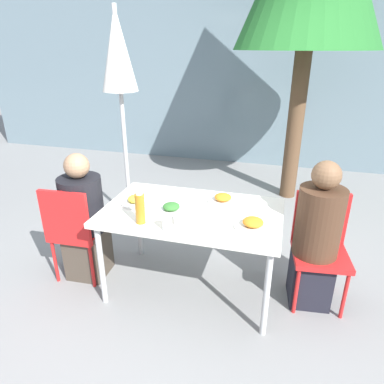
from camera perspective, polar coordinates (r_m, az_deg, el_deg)
The scene contains 15 objects.
ground_plane at distance 2.99m, azimuth 0.00°, elevation -15.51°, with size 24.00×24.00×0.00m, color gray.
building_facade at distance 5.88m, azimuth 9.94°, elevation 19.16°, with size 10.00×0.20×3.00m.
dining_table at distance 2.63m, azimuth 0.00°, elevation -4.17°, with size 1.35×0.83×0.72m.
chair_left at distance 2.99m, azimuth -19.05°, elevation -5.55°, with size 0.42×0.42×0.86m.
person_left at distance 3.02m, azimuth -17.51°, elevation -4.68°, with size 0.35×0.35×1.11m.
chair_right at distance 2.82m, azimuth 20.56°, elevation -7.58°, with size 0.44×0.44×0.86m.
person_right at distance 2.72m, azimuth 19.95°, elevation -7.51°, with size 0.33×0.33×1.16m.
closed_umbrella at distance 3.67m, azimuth -12.13°, elevation 20.18°, with size 0.36×0.36×2.24m.
plate_0 at distance 2.58m, azimuth -3.47°, elevation -2.73°, with size 0.23×0.23×0.07m.
plate_1 at distance 2.39m, azimuth 10.12°, elevation -5.28°, with size 0.26×0.26×0.07m.
plate_2 at distance 2.74m, azimuth -9.29°, elevation -1.42°, with size 0.24×0.24×0.07m.
plate_3 at distance 2.74m, azimuth 5.17°, elevation -1.16°, with size 0.25×0.25×0.07m.
bottle at distance 2.40m, azimuth -8.67°, elevation -2.68°, with size 0.07×0.07×0.24m.
drinking_cup at distance 2.32m, azimuth -4.21°, elevation -5.18°, with size 0.07×0.07×0.10m.
salad_bowl at distance 2.41m, azimuth -1.25°, elevation -4.66°, with size 0.15×0.15×0.05m.
Camera 1 is at (0.63, -2.26, 1.87)m, focal length 32.00 mm.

